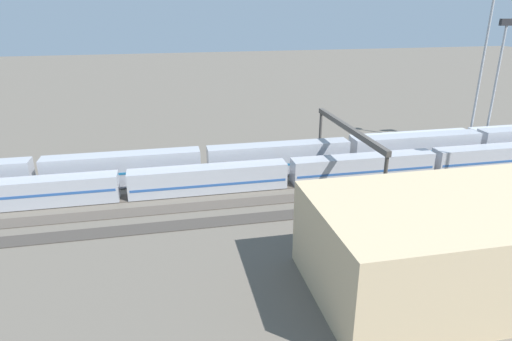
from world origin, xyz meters
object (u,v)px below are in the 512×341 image
(train_on_track_0, at_px, (469,139))
(signal_gantry, at_px, (349,135))
(light_mast_0, at_px, (499,65))
(train_on_track_2, at_px, (275,174))
(train_on_track_1, at_px, (279,159))
(light_mast_2, at_px, (485,50))

(train_on_track_0, xyz_separation_m, signal_gantry, (28.85, 10.00, 5.40))
(light_mast_0, bearing_deg, signal_gantry, 19.98)
(train_on_track_2, xyz_separation_m, light_mast_0, (-46.03, -12.59, 13.24))
(train_on_track_2, height_order, train_on_track_0, train_on_track_2)
(train_on_track_2, distance_m, signal_gantry, 12.61)
(train_on_track_2, height_order, train_on_track_1, train_on_track_1)
(train_on_track_1, bearing_deg, signal_gantry, 152.15)
(train_on_track_1, distance_m, train_on_track_0, 38.64)
(light_mast_2, bearing_deg, train_on_track_0, 49.72)
(train_on_track_2, relative_size, signal_gantry, 5.56)
(light_mast_2, bearing_deg, train_on_track_2, 16.46)
(train_on_track_2, height_order, light_mast_0, light_mast_0)
(train_on_track_1, distance_m, light_mast_2, 43.95)
(light_mast_0, bearing_deg, train_on_track_2, 15.29)
(light_mast_0, xyz_separation_m, signal_gantry, (34.63, 12.59, -7.86))
(train_on_track_1, bearing_deg, light_mast_0, -170.23)
(train_on_track_0, bearing_deg, signal_gantry, 19.12)
(train_on_track_2, distance_m, light_mast_2, 47.02)
(train_on_track_2, relative_size, train_on_track_0, 2.94)
(light_mast_0, height_order, signal_gantry, light_mast_0)
(train_on_track_1, relative_size, signal_gantry, 4.79)
(train_on_track_2, bearing_deg, light_mast_0, -164.71)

